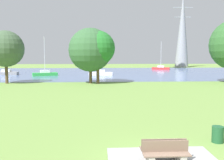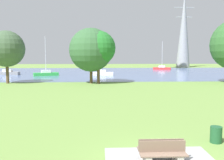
# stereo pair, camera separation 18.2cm
# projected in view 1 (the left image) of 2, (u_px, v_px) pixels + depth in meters

# --- Properties ---
(ground_plane) EXTENTS (160.00, 160.00, 0.00)m
(ground_plane) POSITION_uv_depth(u_px,v_px,m) (119.00, 89.00, 31.99)
(ground_plane) COLOR olive
(bench_facing_water) EXTENTS (1.80, 0.48, 0.89)m
(bench_facing_water) POSITION_uv_depth(u_px,v_px,m) (163.00, 150.00, 10.35)
(bench_facing_water) COLOR #A5A191
(bench_facing_water) RESTS_ON concrete_pad
(bench_facing_inland) EXTENTS (1.80, 0.48, 0.89)m
(bench_facing_inland) POSITION_uv_depth(u_px,v_px,m) (166.00, 155.00, 9.81)
(bench_facing_inland) COLOR #A5A191
(bench_facing_inland) RESTS_ON concrete_pad
(litter_bin) EXTENTS (0.56, 0.56, 0.80)m
(litter_bin) POSITION_uv_depth(u_px,v_px,m) (218.00, 134.00, 12.59)
(litter_bin) COLOR #1E512D
(litter_bin) RESTS_ON ground
(water_surface) EXTENTS (140.00, 40.00, 0.02)m
(water_surface) POSITION_uv_depth(u_px,v_px,m) (110.00, 73.00, 59.81)
(water_surface) COLOR #566FA1
(water_surface) RESTS_ON ground
(sailboat_gray) EXTENTS (4.86, 1.71, 5.63)m
(sailboat_gray) POSITION_uv_depth(u_px,v_px,m) (6.00, 73.00, 53.46)
(sailboat_gray) COLOR gray
(sailboat_gray) RESTS_ON water_surface
(sailboat_green) EXTENTS (5.02, 3.04, 7.77)m
(sailboat_green) POSITION_uv_depth(u_px,v_px,m) (45.00, 73.00, 51.16)
(sailboat_green) COLOR green
(sailboat_green) RESTS_ON water_surface
(sailboat_red) EXTENTS (5.03, 2.98, 7.74)m
(sailboat_red) POSITION_uv_depth(u_px,v_px,m) (161.00, 68.00, 71.35)
(sailboat_red) COLOR red
(sailboat_red) RESTS_ON water_surface
(sailboat_white) EXTENTS (4.85, 1.67, 7.33)m
(sailboat_white) POSITION_uv_depth(u_px,v_px,m) (101.00, 73.00, 52.42)
(sailboat_white) COLOR white
(sailboat_white) RESTS_ON water_surface
(tree_east_far) EXTENTS (5.29, 5.29, 7.72)m
(tree_east_far) POSITION_uv_depth(u_px,v_px,m) (6.00, 49.00, 37.31)
(tree_east_far) COLOR brown
(tree_east_far) RESTS_ON ground
(tree_west_far) EXTENTS (6.39, 6.39, 8.11)m
(tree_west_far) POSITION_uv_depth(u_px,v_px,m) (90.00, 50.00, 37.55)
(tree_west_far) COLOR brown
(tree_west_far) RESTS_ON ground
(tree_east_near) EXTENTS (5.01, 5.01, 7.69)m
(tree_east_near) POSITION_uv_depth(u_px,v_px,m) (98.00, 48.00, 37.13)
(tree_east_near) COLOR brown
(tree_east_near) RESTS_ON ground
(electricity_pylon) EXTENTS (6.40, 4.40, 23.92)m
(electricity_pylon) POSITION_uv_depth(u_px,v_px,m) (182.00, 30.00, 83.14)
(electricity_pylon) COLOR gray
(electricity_pylon) RESTS_ON ground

